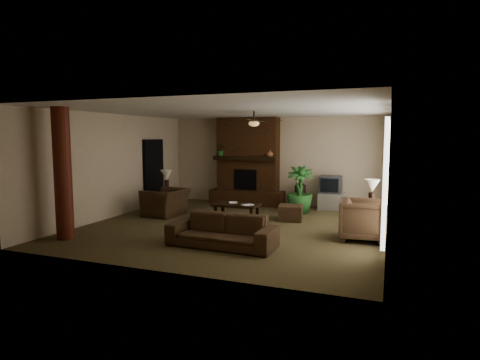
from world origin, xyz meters
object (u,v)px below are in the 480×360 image
at_px(sofa, 222,226).
at_px(armchair_left, 166,198).
at_px(tv_stand, 332,201).
at_px(side_table_right, 371,219).
at_px(armchair_right, 363,218).
at_px(floor_plant, 299,200).
at_px(floor_vase, 300,194).
at_px(log_column, 63,174).
at_px(side_table_left, 167,201).
at_px(lamp_right, 372,188).
at_px(coffee_table, 236,206).
at_px(ottoman, 291,213).
at_px(lamp_left, 166,177).

distance_m(sofa, armchair_left, 3.61).
height_order(tv_stand, side_table_right, side_table_right).
xyz_separation_m(armchair_right, floor_plant, (-1.91, 2.54, -0.10)).
bearing_deg(floor_vase, sofa, -96.06).
xyz_separation_m(tv_stand, side_table_right, (1.22, -2.44, 0.03)).
relative_size(sofa, armchair_right, 2.27).
distance_m(log_column, side_table_right, 6.94).
xyz_separation_m(armchair_left, floor_vase, (3.24, 2.55, -0.06)).
height_order(armchair_right, side_table_left, armchair_right).
bearing_deg(armchair_right, side_table_left, 70.14).
xyz_separation_m(sofa, side_table_left, (-3.13, 3.09, -0.15)).
distance_m(log_column, sofa, 3.58).
relative_size(armchair_right, tv_stand, 1.13).
bearing_deg(floor_vase, lamp_right, -47.96).
bearing_deg(coffee_table, tv_stand, 48.03).
bearing_deg(floor_vase, armchair_left, -141.82).
xyz_separation_m(sofa, floor_vase, (0.52, 4.91, 0.01)).
bearing_deg(tv_stand, sofa, -114.66).
bearing_deg(sofa, armchair_right, 32.31).
bearing_deg(ottoman, log_column, -138.78).
height_order(armchair_left, lamp_left, lamp_left).
bearing_deg(side_table_right, log_column, -152.95).
relative_size(armchair_left, side_table_right, 2.05).
bearing_deg(tv_stand, lamp_left, -166.88).
xyz_separation_m(sofa, coffee_table, (-0.67, 2.52, -0.05)).
bearing_deg(armchair_left, armchair_right, 85.63).
height_order(floor_vase, lamp_left, lamp_left).
relative_size(sofa, floor_plant, 1.61).
bearing_deg(floor_vase, coffee_table, -116.39).
bearing_deg(log_column, armchair_right, 19.72).
relative_size(lamp_left, lamp_right, 1.00).
bearing_deg(lamp_right, armchair_right, -97.08).
distance_m(sofa, floor_vase, 4.94).
bearing_deg(armchair_right, floor_plant, 32.57).
relative_size(floor_plant, lamp_left, 2.07).
bearing_deg(tv_stand, side_table_right, -71.11).
bearing_deg(sofa, lamp_right, 44.63).
distance_m(log_column, floor_vase, 6.86).
relative_size(log_column, armchair_right, 2.93).
bearing_deg(armchair_right, sofa, 115.80).
bearing_deg(sofa, side_table_right, 44.54).
height_order(floor_plant, lamp_left, lamp_left).
bearing_deg(floor_vase, side_table_left, -153.45).
relative_size(log_column, floor_vase, 3.64).
xyz_separation_m(armchair_right, side_table_left, (-5.72, 1.58, -0.20)).
bearing_deg(lamp_left, sofa, -44.85).
relative_size(armchair_left, lamp_right, 1.74).
height_order(sofa, armchair_left, armchair_left).
relative_size(side_table_left, lamp_right, 0.85).
relative_size(ottoman, side_table_left, 1.09).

